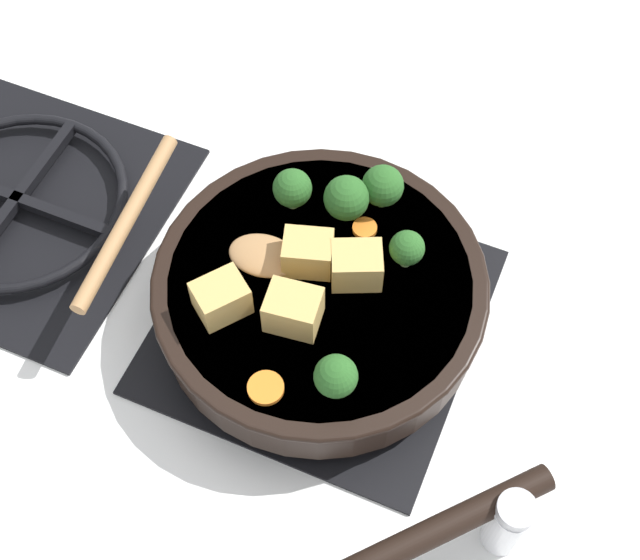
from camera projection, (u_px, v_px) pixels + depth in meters
name	position (u px, v px, depth m)	size (l,w,h in m)	color
ground_plane	(320.00, 321.00, 0.92)	(2.40, 2.40, 0.00)	white
front_burner_grate	(320.00, 315.00, 0.91)	(0.31, 0.31, 0.03)	black
rear_burner_grate	(20.00, 203.00, 0.98)	(0.31, 0.31, 0.03)	black
skillet_pan	(321.00, 295.00, 0.87)	(0.41, 0.43, 0.06)	black
wooden_spoon	(187.00, 238.00, 0.86)	(0.21, 0.19, 0.02)	#A87A4C
tofu_cube_center_large	(293.00, 310.00, 0.81)	(0.05, 0.04, 0.04)	tan
tofu_cube_near_handle	(357.00, 265.00, 0.83)	(0.05, 0.04, 0.04)	tan
tofu_cube_east_chunk	(308.00, 253.00, 0.84)	(0.05, 0.04, 0.04)	tan
tofu_cube_west_chunk	(221.00, 298.00, 0.82)	(0.05, 0.04, 0.04)	tan
broccoli_floret_near_spoon	(407.00, 248.00, 0.84)	(0.03, 0.03, 0.04)	#709956
broccoli_floret_center_top	(346.00, 198.00, 0.86)	(0.04, 0.04, 0.05)	#709956
broccoli_floret_east_rim	(336.00, 377.00, 0.77)	(0.04, 0.04, 0.05)	#709956
broccoli_floret_west_rim	(292.00, 188.00, 0.87)	(0.04, 0.04, 0.05)	#709956
broccoli_floret_north_edge	(383.00, 186.00, 0.87)	(0.04, 0.04, 0.05)	#709956
carrot_slice_orange_thin	(263.00, 387.00, 0.79)	(0.03, 0.03, 0.01)	orange
carrot_slice_near_center	(365.00, 228.00, 0.88)	(0.02, 0.02, 0.01)	orange
salt_shaker	(508.00, 523.00, 0.77)	(0.04, 0.04, 0.09)	white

